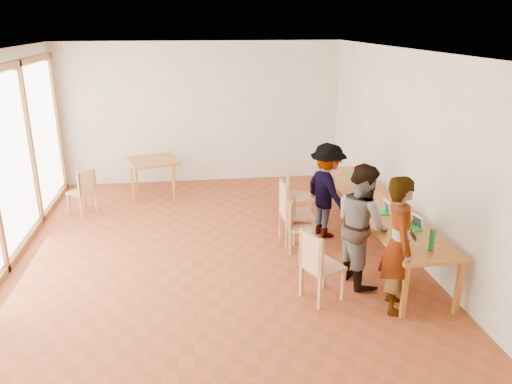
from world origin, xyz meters
TOP-DOWN VIEW (x-y plane):
  - ground at (0.00, 0.00)m, footprint 8.00×8.00m
  - wall_back at (0.00, 4.00)m, footprint 6.00×0.10m
  - wall_front at (0.00, -4.00)m, footprint 6.00×0.10m
  - wall_right at (3.00, 0.00)m, footprint 0.10×8.00m
  - ceiling at (0.00, 0.00)m, footprint 6.00×8.00m
  - communal_table at (2.50, 0.09)m, footprint 0.80×4.00m
  - side_table at (-1.03, 3.11)m, footprint 0.90×0.90m
  - chair_near at (1.23, -1.31)m, footprint 0.58×0.58m
  - chair_mid at (1.29, 0.16)m, footprint 0.49×0.49m
  - chair_far at (1.24, 0.44)m, footprint 0.50×0.50m
  - chair_empty at (1.48, 1.38)m, footprint 0.52×0.52m
  - chair_spare at (-2.22, 2.18)m, footprint 0.56×0.56m
  - person_near at (2.14, -1.61)m, footprint 0.54×0.70m
  - person_mid at (1.93, -0.88)m, footprint 0.76×0.91m
  - person_far at (1.89, 0.67)m, footprint 0.87×1.14m
  - laptop_near at (2.66, -0.93)m, footprint 0.24×0.26m
  - laptop_mid at (2.47, -0.33)m, footprint 0.19×0.22m
  - laptop_far at (2.61, 1.45)m, footprint 0.23×0.25m
  - yellow_mug at (2.64, -0.79)m, footprint 0.14×0.14m
  - green_bottle at (2.56, -1.60)m, footprint 0.07×0.07m
  - clear_glass at (2.79, 1.50)m, footprint 0.07×0.07m
  - condiment_cup at (2.42, -1.25)m, footprint 0.08×0.08m
  - pink_phone at (2.69, -1.52)m, footprint 0.05×0.10m
  - black_pouch at (2.52, 0.70)m, footprint 0.16×0.26m

SIDE VIEW (x-z plane):
  - ground at x=0.00m, z-range 0.00..0.00m
  - chair_mid at x=1.29m, z-range 0.28..0.71m
  - chair_spare at x=-2.22m, z-range 0.30..0.75m
  - chair_near at x=1.23m, z-range 0.33..0.83m
  - chair_empty at x=1.48m, z-range 0.33..0.85m
  - chair_far at x=1.24m, z-range 0.36..0.90m
  - side_table at x=-1.03m, z-range 0.29..1.04m
  - communal_table at x=2.50m, z-range 0.33..1.08m
  - pink_phone at x=2.69m, z-range 0.75..0.76m
  - condiment_cup at x=2.42m, z-range 0.75..0.81m
  - person_far at x=1.89m, z-range 0.00..1.56m
  - clear_glass at x=2.79m, z-range 0.75..0.84m
  - black_pouch at x=2.52m, z-range 0.75..0.84m
  - yellow_mug at x=2.64m, z-range 0.75..0.84m
  - laptop_mid at x=2.47m, z-range 0.71..0.89m
  - laptop_near at x=2.66m, z-range 0.71..0.90m
  - laptop_far at x=2.61m, z-range 0.71..0.90m
  - person_mid at x=1.93m, z-range 0.00..1.66m
  - person_near at x=2.14m, z-range 0.00..1.72m
  - green_bottle at x=2.56m, z-range 0.75..1.03m
  - wall_back at x=0.00m, z-range 0.00..3.00m
  - wall_front at x=0.00m, z-range 0.00..3.00m
  - wall_right at x=3.00m, z-range 0.00..3.00m
  - ceiling at x=0.00m, z-range 3.00..3.04m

